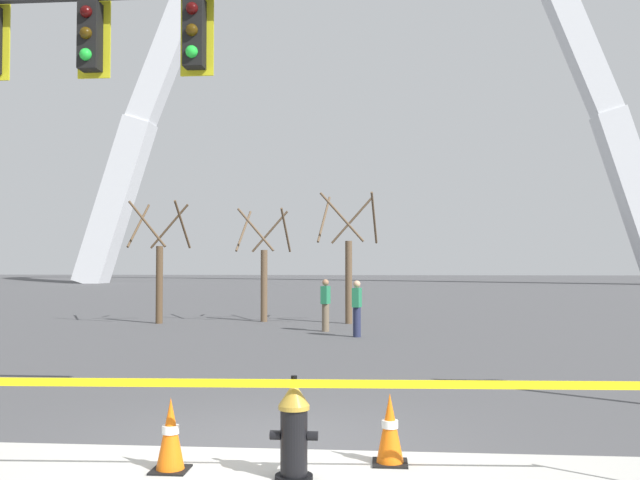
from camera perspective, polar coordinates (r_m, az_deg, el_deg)
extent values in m
plane|color=#474749|center=(8.21, -3.98, -16.48)|extent=(240.00, 240.00, 0.00)
cylinder|color=black|center=(7.02, -2.14, -18.80)|extent=(0.36, 0.36, 0.05)
cylinder|color=black|center=(6.93, -2.14, -16.15)|extent=(0.26, 0.26, 0.62)
cylinder|color=#A8842D|center=(6.85, -2.14, -13.48)|extent=(0.30, 0.30, 0.04)
cone|color=#A8842D|center=(6.83, -2.14, -12.41)|extent=(0.30, 0.30, 0.22)
cylinder|color=black|center=(6.81, -2.13, -11.25)|extent=(0.06, 0.06, 0.06)
cylinder|color=black|center=(6.94, -3.67, -15.60)|extent=(0.10, 0.09, 0.09)
cylinder|color=black|center=(6.89, -0.60, -15.69)|extent=(0.10, 0.09, 0.09)
cylinder|color=black|center=(7.13, -1.94, -16.00)|extent=(0.13, 0.14, 0.13)
cylinder|color=black|center=(7.21, -1.86, -15.85)|extent=(0.15, 0.03, 0.15)
cube|color=yellow|center=(6.71, -2.93, -11.62)|extent=(6.80, 0.33, 0.08)
cube|color=black|center=(7.43, -12.12, -17.89)|extent=(0.36, 0.36, 0.03)
cone|color=orange|center=(7.33, -12.10, -15.15)|extent=(0.28, 0.28, 0.70)
cylinder|color=white|center=(7.33, -12.10, -14.88)|extent=(0.17, 0.17, 0.08)
cube|color=black|center=(7.54, 5.73, -17.68)|extent=(0.36, 0.36, 0.03)
cone|color=orange|center=(7.45, 5.72, -14.97)|extent=(0.28, 0.28, 0.70)
cylinder|color=white|center=(7.44, 5.72, -14.71)|extent=(0.17, 0.17, 0.08)
cube|color=black|center=(10.02, -18.26, 15.51)|extent=(0.26, 0.24, 0.90)
cube|color=gold|center=(10.14, -17.93, 15.29)|extent=(0.44, 0.03, 1.04)
sphere|color=#360606|center=(10.00, -18.54, 17.25)|extent=(0.16, 0.16, 0.16)
sphere|color=#392706|center=(9.91, -18.56, 15.72)|extent=(0.16, 0.16, 0.16)
sphere|color=green|center=(9.83, -18.58, 14.16)|extent=(0.16, 0.16, 0.16)
cube|color=black|center=(9.58, -10.21, 16.27)|extent=(0.26, 0.24, 0.90)
cube|color=gold|center=(9.71, -9.98, 16.02)|extent=(0.44, 0.03, 1.04)
sphere|color=#360606|center=(9.55, -10.41, 18.10)|extent=(0.16, 0.16, 0.16)
sphere|color=#392706|center=(9.46, -10.42, 16.51)|extent=(0.16, 0.16, 0.16)
sphere|color=green|center=(9.38, -10.43, 14.88)|extent=(0.16, 0.16, 0.16)
cube|color=silver|center=(77.63, -16.38, 2.98)|extent=(8.27, 3.00, 18.26)
cube|color=silver|center=(78.73, -12.50, 14.41)|extent=(7.91, 2.68, 14.88)
cube|color=silver|center=(78.06, 20.43, 14.63)|extent=(7.91, 2.68, 14.88)
cube|color=silver|center=(76.78, 24.44, 3.13)|extent=(8.27, 3.00, 18.26)
cylinder|color=brown|center=(24.83, -12.98, -3.57)|extent=(0.24, 0.24, 2.68)
cylinder|color=brown|center=(25.27, -14.59, 1.16)|extent=(0.36, 1.44, 1.60)
cylinder|color=brown|center=(24.54, -11.16, 1.22)|extent=(0.22, 1.45, 1.60)
cylinder|color=brown|center=(25.62, -12.20, 1.10)|extent=(1.45, 0.22, 1.60)
cylinder|color=brown|center=(24.14, -13.94, 1.29)|extent=(1.43, 0.39, 1.60)
cylinder|color=brown|center=(25.02, -4.59, -3.74)|extent=(0.24, 0.24, 2.55)
cylinder|color=brown|center=(25.33, -6.26, 0.75)|extent=(0.35, 1.38, 1.53)
cylinder|color=brown|center=(24.84, -2.81, 0.79)|extent=(0.22, 1.39, 1.53)
cylinder|color=brown|center=(25.80, -4.12, 0.69)|extent=(1.39, 0.22, 1.53)
cylinder|color=brown|center=(24.30, -5.28, 0.86)|extent=(1.37, 0.38, 1.53)
cylinder|color=brown|center=(24.14, 2.36, -3.46)|extent=(0.24, 0.24, 2.85)
cylinder|color=brown|center=(24.41, 0.33, 1.73)|extent=(0.38, 1.53, 1.70)
cylinder|color=brown|center=(24.07, 4.44, 1.78)|extent=(0.23, 1.54, 1.70)
cylinder|color=brown|center=(25.06, 2.64, 1.63)|extent=(1.54, 0.23, 1.70)
cylinder|color=brown|center=(23.33, 1.78, 1.90)|extent=(1.52, 0.41, 1.70)
cylinder|color=#232847|center=(19.80, 3.03, -6.70)|extent=(0.22, 0.22, 0.84)
cube|color=#23754C|center=(19.75, 3.03, -4.71)|extent=(0.28, 0.38, 0.54)
sphere|color=tan|center=(19.74, 3.02, -3.61)|extent=(0.20, 0.20, 0.20)
cylinder|color=brown|center=(21.39, 0.45, -6.35)|extent=(0.22, 0.22, 0.84)
cube|color=#23754C|center=(21.35, 0.45, -4.51)|extent=(0.29, 0.38, 0.54)
sphere|color=#936B4C|center=(21.33, 0.45, -3.49)|extent=(0.20, 0.20, 0.20)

